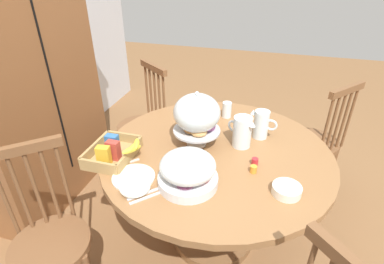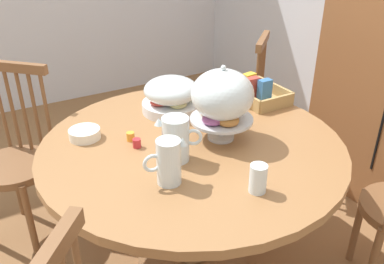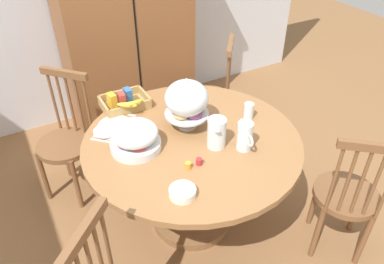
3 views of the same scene
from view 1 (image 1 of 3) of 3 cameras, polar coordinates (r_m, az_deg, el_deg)
The scene contains 20 objects.
ground_plane at distance 2.21m, azimuth 4.45°, elevation -21.39°, with size 10.00×10.00×0.00m, color brown.
wooden_armoire at distance 2.45m, azimuth -30.14°, elevation 8.64°, with size 1.18×0.60×1.96m.
dining_table at distance 1.89m, azimuth 4.42°, elevation -8.10°, with size 1.35×1.35×0.74m.
windsor_chair_near_window at distance 2.56m, azimuth 22.20°, elevation -1.99°, with size 0.47×0.47×0.97m.
windsor_chair_by_cabinet at distance 2.64m, azimuth -9.16°, elevation 1.08°, with size 0.46×0.47×0.97m.
windsor_chair_facing_door at distance 1.81m, azimuth -25.25°, elevation -18.27°, with size 0.47×0.47×0.97m.
pastry_stand_with_dome at distance 1.74m, azimuth 0.94°, elevation 3.19°, with size 0.28×0.28×0.34m.
fruit_platter_covered at distance 1.48m, azimuth -0.79°, elevation -7.29°, with size 0.30×0.30×0.18m.
orange_juice_pitcher at distance 1.80m, azimuth 9.41°, elevation -0.18°, with size 0.12×0.18×0.19m.
milk_pitcher at distance 1.91m, azimuth 12.92°, elevation 1.22°, with size 0.09×0.17×0.18m.
cereal_basket at distance 1.74m, azimuth -14.45°, elevation -3.59°, with size 0.32×0.30×0.12m.
china_plate_large at distance 1.59m, azimuth -10.98°, elevation -8.40°, with size 0.22×0.22×0.01m, color white.
china_plate_small at distance 1.52m, azimuth -10.71°, elevation -10.16°, with size 0.15×0.15×0.01m, color white.
cereal_bowl at distance 1.54m, azimuth 17.45°, elevation -10.40°, with size 0.14×0.14×0.04m, color white.
drinking_glass at distance 2.13m, azimuth 6.60°, elevation 4.20°, with size 0.06×0.06×0.11m, color silver.
jam_jar_strawberry at distance 1.69m, azimuth 11.79°, elevation -5.49°, with size 0.04×0.04×0.04m, color #B7282D.
jam_jar_apricot at distance 1.63m, azimuth 11.54°, elevation -6.89°, with size 0.04×0.04×0.04m, color orange.
table_knife at distance 1.49m, azimuth -9.05°, elevation -11.47°, with size 0.17×0.01×0.01m, color silver.
dinner_fork at distance 1.47m, azimuth -8.59°, elevation -12.16°, with size 0.17×0.01×0.01m, color silver.
soup_spoon at distance 1.70m, azimuth -12.62°, elevation -5.85°, with size 0.17×0.01×0.01m, color silver.
Camera 1 is at (-1.35, -0.22, 1.73)m, focal length 28.23 mm.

